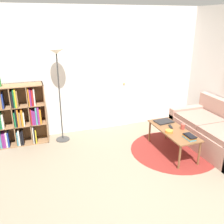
{
  "coord_description": "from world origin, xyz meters",
  "views": [
    {
      "loc": [
        -1.38,
        -2.22,
        2.34
      ],
      "look_at": [
        -0.07,
        1.53,
        0.85
      ],
      "focal_mm": 40.0,
      "sensor_mm": 36.0,
      "label": 1
    }
  ],
  "objects_px": {
    "couch": "(217,133)",
    "laptop": "(164,121)",
    "bowl": "(169,131)",
    "cup": "(183,127)",
    "bookshelf": "(19,115)",
    "coffee_table": "(173,132)",
    "floor_lamp": "(57,66)"
  },
  "relations": [
    {
      "from": "laptop",
      "to": "bowl",
      "type": "bearing_deg",
      "value": -109.33
    },
    {
      "from": "bookshelf",
      "to": "bowl",
      "type": "height_order",
      "value": "bookshelf"
    },
    {
      "from": "coffee_table",
      "to": "cup",
      "type": "distance_m",
      "value": 0.2
    },
    {
      "from": "couch",
      "to": "coffee_table",
      "type": "height_order",
      "value": "couch"
    },
    {
      "from": "floor_lamp",
      "to": "couch",
      "type": "height_order",
      "value": "floor_lamp"
    },
    {
      "from": "floor_lamp",
      "to": "coffee_table",
      "type": "xyz_separation_m",
      "value": [
        1.84,
        -1.18,
        -1.11
      ]
    },
    {
      "from": "coffee_table",
      "to": "bookshelf",
      "type": "bearing_deg",
      "value": 153.62
    },
    {
      "from": "bookshelf",
      "to": "floor_lamp",
      "type": "relative_size",
      "value": 0.65
    },
    {
      "from": "bookshelf",
      "to": "cup",
      "type": "height_order",
      "value": "bookshelf"
    },
    {
      "from": "laptop",
      "to": "bowl",
      "type": "distance_m",
      "value": 0.48
    },
    {
      "from": "floor_lamp",
      "to": "laptop",
      "type": "distance_m",
      "value": 2.28
    },
    {
      "from": "cup",
      "to": "floor_lamp",
      "type": "bearing_deg",
      "value": 148.85
    },
    {
      "from": "laptop",
      "to": "cup",
      "type": "height_order",
      "value": "cup"
    },
    {
      "from": "bowl",
      "to": "laptop",
      "type": "bearing_deg",
      "value": 70.67
    },
    {
      "from": "bowl",
      "to": "cup",
      "type": "bearing_deg",
      "value": 8.63
    },
    {
      "from": "coffee_table",
      "to": "cup",
      "type": "height_order",
      "value": "cup"
    },
    {
      "from": "couch",
      "to": "cup",
      "type": "bearing_deg",
      "value": 175.64
    },
    {
      "from": "coffee_table",
      "to": "bowl",
      "type": "xyz_separation_m",
      "value": [
        -0.14,
        -0.08,
        0.07
      ]
    },
    {
      "from": "laptop",
      "to": "cup",
      "type": "bearing_deg",
      "value": -69.7
    },
    {
      "from": "bookshelf",
      "to": "bowl",
      "type": "xyz_separation_m",
      "value": [
        2.48,
        -1.38,
        -0.11
      ]
    },
    {
      "from": "couch",
      "to": "coffee_table",
      "type": "bearing_deg",
      "value": 174.45
    },
    {
      "from": "bookshelf",
      "to": "cup",
      "type": "xyz_separation_m",
      "value": [
        2.79,
        -1.33,
        -0.09
      ]
    },
    {
      "from": "cup",
      "to": "couch",
      "type": "bearing_deg",
      "value": -4.36
    },
    {
      "from": "floor_lamp",
      "to": "couch",
      "type": "distance_m",
      "value": 3.3
    },
    {
      "from": "bookshelf",
      "to": "coffee_table",
      "type": "distance_m",
      "value": 2.93
    },
    {
      "from": "laptop",
      "to": "coffee_table",
      "type": "bearing_deg",
      "value": -93.11
    },
    {
      "from": "coffee_table",
      "to": "laptop",
      "type": "relative_size",
      "value": 3.14
    },
    {
      "from": "bookshelf",
      "to": "floor_lamp",
      "type": "bearing_deg",
      "value": -8.65
    },
    {
      "from": "couch",
      "to": "bowl",
      "type": "height_order",
      "value": "couch"
    },
    {
      "from": "bookshelf",
      "to": "couch",
      "type": "height_order",
      "value": "bookshelf"
    },
    {
      "from": "couch",
      "to": "laptop",
      "type": "height_order",
      "value": "couch"
    },
    {
      "from": "bowl",
      "to": "cup",
      "type": "xyz_separation_m",
      "value": [
        0.31,
        0.05,
        0.02
      ]
    }
  ]
}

